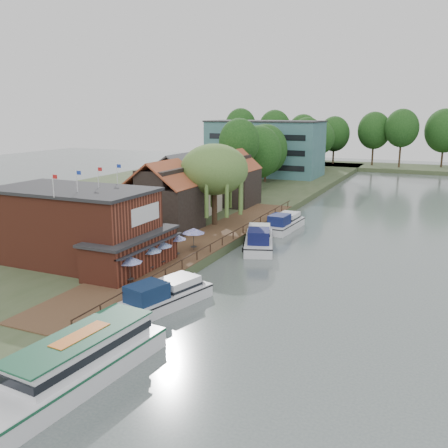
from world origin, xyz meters
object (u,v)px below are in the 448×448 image
at_px(cottage_a, 164,196).
at_px(tour_boat, 74,361).
at_px(cottage_c, 233,178).
at_px(umbrella_3, 176,245).
at_px(umbrella_2, 161,253).
at_px(umbrella_0, 130,270).
at_px(cruiser_1, 259,237).
at_px(cruiser_2, 284,221).
at_px(cottage_b, 182,184).
at_px(umbrella_4, 194,239).
at_px(cruiser_0, 165,292).
at_px(swan, 112,328).
at_px(willow, 214,185).
at_px(pub, 91,227).
at_px(umbrella_1, 150,258).
at_px(hotel_block, 265,148).

bearing_deg(cottage_a, tour_boat, -67.77).
distance_m(cottage_c, umbrella_3, 29.75).
xyz_separation_m(umbrella_2, umbrella_3, (-0.01, 2.89, 0.00)).
height_order(umbrella_0, umbrella_3, same).
height_order(cottage_a, tour_boat, cottage_a).
height_order(umbrella_2, cruiser_1, umbrella_2).
bearing_deg(cruiser_2, tour_boat, -86.00).
distance_m(cottage_b, tour_boat, 44.64).
relative_size(cottage_a, umbrella_4, 3.56).
bearing_deg(cruiser_2, cruiser_0, -88.23).
relative_size(tour_boat, swan, 30.09).
xyz_separation_m(umbrella_2, cruiser_0, (4.23, -6.49, -1.08)).
height_order(cottage_c, willow, willow).
xyz_separation_m(cottage_b, umbrella_4, (10.74, -16.95, -2.96)).
xyz_separation_m(umbrella_3, swan, (3.17, -14.90, -2.07)).
relative_size(pub, umbrella_1, 8.42).
bearing_deg(cottage_b, cottage_a, -73.30).
xyz_separation_m(umbrella_0, cruiser_0, (3.98, -1.01, -1.08)).
bearing_deg(cottage_c, willow, -75.96).
height_order(cruiser_2, swan, cruiser_2).
bearing_deg(umbrella_4, tour_boat, -78.17).
height_order(cottage_a, umbrella_3, cottage_a).
bearing_deg(umbrella_0, cruiser_1, 75.85).
distance_m(cottage_a, tour_boat, 34.28).
distance_m(cottage_a, swan, 27.41).
xyz_separation_m(cottage_a, swan, (10.50, -24.81, -5.03)).
xyz_separation_m(cottage_c, umbrella_1, (6.30, -33.73, -2.96)).
bearing_deg(cottage_a, cruiser_1, 2.04).
height_order(umbrella_3, swan, umbrella_3).
relative_size(umbrella_3, swan, 5.40).
height_order(pub, cottage_b, cottage_b).
height_order(umbrella_3, cruiser_0, umbrella_3).
height_order(willow, swan, willow).
distance_m(willow, umbrella_0, 23.82).
xyz_separation_m(cottage_a, umbrella_1, (7.30, -14.73, -2.96)).
relative_size(cottage_a, cruiser_2, 0.87).
relative_size(cruiser_0, swan, 22.64).
bearing_deg(pub, umbrella_1, 2.49).
distance_m(pub, cottage_c, 34.01).
relative_size(cottage_c, swan, 19.32).
bearing_deg(hotel_block, umbrella_3, -77.73).
bearing_deg(tour_boat, cottage_b, 115.61).
bearing_deg(cruiser_2, cottage_a, -137.47).
relative_size(cottage_c, umbrella_0, 3.58).
relative_size(cottage_c, cruiser_2, 0.86).
bearing_deg(umbrella_2, tour_boat, -73.49).
xyz_separation_m(umbrella_2, cruiser_1, (4.97, 13.25, -0.98)).
relative_size(cottage_c, cruiser_1, 0.80).
distance_m(pub, umbrella_4, 10.76).
relative_size(cottage_b, umbrella_2, 4.04).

